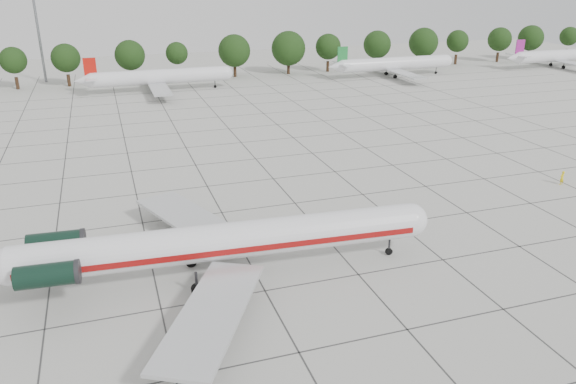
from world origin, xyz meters
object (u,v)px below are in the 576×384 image
object	(u,v)px
ground_crew	(562,178)
bg_airliner_d	(394,64)
bg_airliner_c	(160,77)
bg_airliner_e	(561,56)
main_airliner	(199,244)
floodlight_mast	(36,15)

from	to	relation	value
ground_crew	bg_airliner_d	size ratio (longest dim) A/B	0.06
bg_airliner_c	bg_airliner_e	world-z (taller)	same
bg_airliner_c	bg_airliner_e	bearing A→B (deg)	-0.67
main_airliner	bg_airliner_c	distance (m)	78.11
ground_crew	bg_airliner_d	world-z (taller)	bg_airliner_d
main_airliner	bg_airliner_e	distance (m)	131.34
floodlight_mast	bg_airliner_c	bearing A→B (deg)	-38.87
bg_airliner_e	floodlight_mast	bearing A→B (deg)	170.92
bg_airliner_c	bg_airliner_d	world-z (taller)	same
main_airliner	bg_airliner_c	world-z (taller)	main_airliner
bg_airliner_e	ground_crew	bearing A→B (deg)	-132.51
bg_airliner_c	floodlight_mast	distance (m)	31.86
main_airliner	bg_airliner_e	xyz separation A→B (m)	(106.60, 76.73, -0.25)
floodlight_mast	bg_airliner_d	bearing A→B (deg)	-13.42
bg_airliner_d	floodlight_mast	bearing A→B (deg)	166.58
main_airliner	ground_crew	size ratio (longest dim) A/B	23.19
bg_airliner_c	bg_airliner_e	xyz separation A→B (m)	(101.03, -1.18, 0.00)
ground_crew	bg_airliner_c	size ratio (longest dim) A/B	0.06
bg_airliner_d	ground_crew	bearing A→B (deg)	-102.73
bg_airliner_d	bg_airliner_e	xyz separation A→B (m)	(47.03, -1.44, 0.00)
main_airliner	bg_airliner_d	xyz separation A→B (m)	(59.56, 78.18, -0.25)
main_airliner	ground_crew	world-z (taller)	main_airliner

